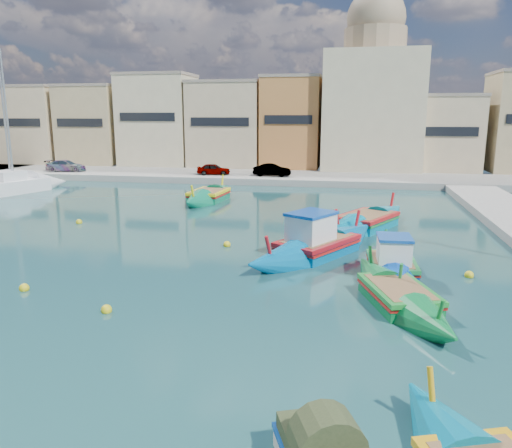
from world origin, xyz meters
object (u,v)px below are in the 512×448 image
(church_block, at_px, (373,94))
(luzzu_turquoise_cabin, at_px, (317,246))
(luzzu_green, at_px, (209,197))
(yacht_north, at_px, (26,183))
(luzzu_cyan_mid, at_px, (366,223))
(yacht_midnorth, at_px, (29,185))
(luzzu_blue_cabin, at_px, (392,267))
(luzzu_blue_south, at_px, (399,298))

(church_block, xyz_separation_m, luzzu_turquoise_cabin, (-3.20, -33.67, -8.02))
(luzzu_green, height_order, yacht_north, yacht_north)
(luzzu_turquoise_cabin, height_order, luzzu_green, luzzu_turquoise_cabin)
(luzzu_cyan_mid, height_order, luzzu_green, luzzu_cyan_mid)
(yacht_north, distance_m, yacht_midnorth, 1.80)
(luzzu_cyan_mid, bearing_deg, luzzu_blue_cabin, -84.47)
(luzzu_turquoise_cabin, distance_m, yacht_north, 31.29)
(luzzu_turquoise_cabin, xyz_separation_m, luzzu_blue_cabin, (3.18, -2.34, -0.07))
(yacht_north, bearing_deg, luzzu_cyan_mid, -19.64)
(luzzu_turquoise_cabin, relative_size, luzzu_blue_cabin, 1.32)
(luzzu_blue_cabin, relative_size, yacht_midnorth, 0.60)
(luzzu_turquoise_cabin, distance_m, luzzu_green, 16.03)
(yacht_north, xyz_separation_m, yacht_midnorth, (1.27, -1.28, 0.04))
(church_block, height_order, yacht_midnorth, church_block)
(luzzu_green, relative_size, luzzu_blue_south, 1.09)
(luzzu_turquoise_cabin, xyz_separation_m, yacht_midnorth, (-25.37, 15.15, 0.10))
(church_block, relative_size, luzzu_turquoise_cabin, 1.98)
(church_block, height_order, yacht_north, church_block)
(church_block, bearing_deg, yacht_midnorth, -147.04)
(luzzu_blue_cabin, relative_size, luzzu_cyan_mid, 0.77)
(church_block, distance_m, luzzu_blue_cabin, 36.91)
(luzzu_turquoise_cabin, distance_m, luzzu_blue_cabin, 3.95)
(luzzu_turquoise_cabin, bearing_deg, luzzu_blue_cabin, -36.28)
(church_block, bearing_deg, luzzu_green, -120.93)
(yacht_north, bearing_deg, luzzu_turquoise_cabin, -31.67)
(luzzu_turquoise_cabin, height_order, luzzu_cyan_mid, luzzu_turquoise_cabin)
(luzzu_green, bearing_deg, luzzu_cyan_mid, -32.11)
(luzzu_blue_south, height_order, yacht_midnorth, yacht_midnorth)
(luzzu_turquoise_cabin, distance_m, luzzu_cyan_mid, 6.53)
(yacht_north, bearing_deg, luzzu_blue_south, -36.52)
(luzzu_blue_cabin, xyz_separation_m, luzzu_cyan_mid, (-0.81, 8.42, -0.02))
(luzzu_turquoise_cabin, bearing_deg, church_block, 84.57)
(luzzu_blue_south, bearing_deg, luzzu_blue_cabin, 90.19)
(luzzu_blue_south, height_order, yacht_north, yacht_north)
(luzzu_blue_cabin, height_order, luzzu_green, luzzu_blue_cabin)
(church_block, xyz_separation_m, luzzu_green, (-12.24, -20.43, -8.11))
(church_block, relative_size, luzzu_blue_south, 2.37)
(luzzu_cyan_mid, xyz_separation_m, yacht_midnorth, (-27.73, 9.07, 0.19))
(church_block, height_order, luzzu_blue_cabin, church_block)
(luzzu_cyan_mid, bearing_deg, luzzu_turquoise_cabin, -111.27)
(yacht_north, bearing_deg, luzzu_green, -10.27)
(church_block, xyz_separation_m, luzzu_cyan_mid, (-0.84, -27.59, -8.11))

